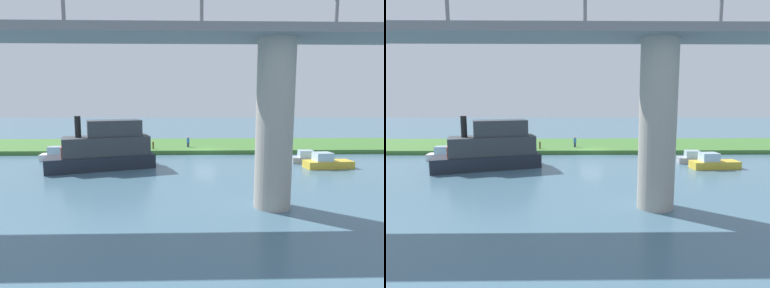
# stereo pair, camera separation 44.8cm
# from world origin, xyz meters

# --- Properties ---
(ground_plane) EXTENTS (160.00, 160.00, 0.00)m
(ground_plane) POSITION_xyz_m (0.00, 0.00, 0.00)
(ground_plane) COLOR #476B7F
(grassy_bank) EXTENTS (80.00, 12.00, 0.50)m
(grassy_bank) POSITION_xyz_m (0.00, -6.00, 0.25)
(grassy_bank) COLOR #427533
(grassy_bank) RESTS_ON ground
(bridge_pylon) EXTENTS (2.23, 2.23, 10.12)m
(bridge_pylon) POSITION_xyz_m (-2.86, 19.03, 5.06)
(bridge_pylon) COLOR #9E998E
(bridge_pylon) RESTS_ON ground
(bridge_span) EXTENTS (60.52, 4.30, 3.25)m
(bridge_span) POSITION_xyz_m (-2.86, 19.02, 10.62)
(bridge_span) COLOR slate
(bridge_span) RESTS_ON bridge_pylon
(person_on_bank) EXTENTS (0.42, 0.42, 1.39)m
(person_on_bank) POSITION_xyz_m (2.00, -2.82, 1.20)
(person_on_bank) COLOR #2D334C
(person_on_bank) RESTS_ON grassy_bank
(mooring_post) EXTENTS (0.20, 0.20, 0.87)m
(mooring_post) POSITION_xyz_m (6.38, -1.56, 0.94)
(mooring_post) COLOR brown
(mooring_post) RESTS_ON grassy_bank
(skiff_small) EXTENTS (10.50, 6.27, 5.09)m
(skiff_small) POSITION_xyz_m (10.21, 7.37, 1.89)
(skiff_small) COLOR #1E232D
(skiff_small) RESTS_ON ground
(riverboat_paddlewheel) EXTENTS (4.69, 2.02, 1.52)m
(riverboat_paddlewheel) POSITION_xyz_m (-11.34, 7.83, 0.54)
(riverboat_paddlewheel) COLOR gold
(riverboat_paddlewheel) RESTS_ON ground
(motorboat_red) EXTENTS (4.07, 1.70, 1.33)m
(motorboat_red) POSITION_xyz_m (-10.62, 5.30, 0.47)
(motorboat_red) COLOR #99999E
(motorboat_red) RESTS_ON ground
(pontoon_yellow) EXTENTS (4.63, 2.08, 1.49)m
(pontoon_yellow) POSITION_xyz_m (16.12, 2.94, 0.53)
(pontoon_yellow) COLOR white
(pontoon_yellow) RESTS_ON ground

